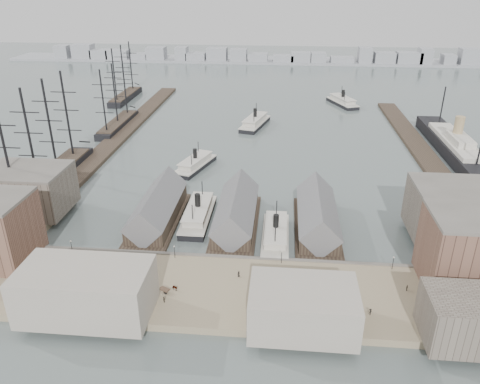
# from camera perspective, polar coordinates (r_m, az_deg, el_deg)

# --- Properties ---
(ground) EXTENTS (900.00, 900.00, 0.00)m
(ground) POSITION_cam_1_polar(r_m,az_deg,el_deg) (139.08, -1.17, -7.44)
(ground) COLOR #4C5856
(ground) RESTS_ON ground
(quay) EXTENTS (180.00, 30.00, 2.00)m
(quay) POSITION_cam_1_polar(r_m,az_deg,el_deg) (122.18, -2.26, -12.04)
(quay) COLOR #817257
(quay) RESTS_ON ground
(seawall) EXTENTS (180.00, 1.20, 2.30)m
(seawall) POSITION_cam_1_polar(r_m,az_deg,el_deg) (134.12, -1.43, -8.21)
(seawall) COLOR #59544C
(seawall) RESTS_ON ground
(west_wharf) EXTENTS (10.00, 220.00, 1.60)m
(west_wharf) POSITION_cam_1_polar(r_m,az_deg,el_deg) (243.05, -14.66, 6.45)
(west_wharf) COLOR #2D231C
(west_wharf) RESTS_ON ground
(east_wharf) EXTENTS (10.00, 180.00, 1.60)m
(east_wharf) POSITION_cam_1_polar(r_m,az_deg,el_deg) (228.59, 21.44, 4.35)
(east_wharf) COLOR #2D231C
(east_wharf) RESTS_ON ground
(ferry_shed_west) EXTENTS (14.00, 42.00, 12.60)m
(ferry_shed_west) POSITION_cam_1_polar(r_m,az_deg,el_deg) (155.87, -10.03, -2.10)
(ferry_shed_west) COLOR #2D231C
(ferry_shed_west) RESTS_ON ground
(ferry_shed_center) EXTENTS (14.00, 42.00, 12.60)m
(ferry_shed_center) POSITION_cam_1_polar(r_m,az_deg,el_deg) (151.33, -0.47, -2.55)
(ferry_shed_center) COLOR #2D231C
(ferry_shed_center) RESTS_ON ground
(ferry_shed_east) EXTENTS (14.00, 42.00, 12.60)m
(ferry_shed_east) POSITION_cam_1_polar(r_m,az_deg,el_deg) (151.18, 9.40, -2.94)
(ferry_shed_east) COLOR #2D231C
(ferry_shed_east) RESTS_ON ground
(warehouse_west_back) EXTENTS (26.00, 20.00, 14.00)m
(warehouse_west_back) POSITION_cam_1_polar(r_m,az_deg,el_deg) (171.61, -24.37, 0.15)
(warehouse_west_back) COLOR #60564C
(warehouse_west_back) RESTS_ON west_land
(warehouse_east_back) EXTENTS (28.00, 20.00, 15.00)m
(warehouse_east_back) POSITION_cam_1_polar(r_m,az_deg,el_deg) (156.48, 25.08, -2.13)
(warehouse_east_back) COLOR #60564C
(warehouse_east_back) RESTS_ON east_land
(street_bldg_center) EXTENTS (24.00, 16.00, 10.00)m
(street_bldg_center) POSITION_cam_1_polar(r_m,az_deg,el_deg) (108.41, 7.68, -13.81)
(street_bldg_center) COLOR gray
(street_bldg_center) RESTS_ON quay
(street_bldg_west) EXTENTS (30.00, 16.00, 12.00)m
(street_bldg_west) POSITION_cam_1_polar(r_m,az_deg,el_deg) (116.21, -18.26, -11.41)
(street_bldg_west) COLOR gray
(street_bldg_west) RESTS_ON quay
(street_bldg_east) EXTENTS (18.00, 14.00, 11.00)m
(street_bldg_east) POSITION_cam_1_polar(r_m,az_deg,el_deg) (114.77, 25.97, -13.72)
(street_bldg_east) COLOR #60564C
(street_bldg_east) RESTS_ON quay
(lamp_post_far_w) EXTENTS (0.44, 0.44, 3.92)m
(lamp_post_far_w) POSITION_cam_1_polar(r_m,az_deg,el_deg) (142.66, -19.89, -5.99)
(lamp_post_far_w) COLOR black
(lamp_post_far_w) RESTS_ON quay
(lamp_post_near_w) EXTENTS (0.44, 0.44, 3.92)m
(lamp_post_near_w) POSITION_cam_1_polar(r_m,az_deg,el_deg) (133.12, -8.01, -6.94)
(lamp_post_near_w) COLOR black
(lamp_post_near_w) RESTS_ON quay
(lamp_post_near_e) EXTENTS (0.44, 0.44, 3.92)m
(lamp_post_near_e) POSITION_cam_1_polar(r_m,az_deg,el_deg) (129.96, 5.10, -7.64)
(lamp_post_near_e) COLOR black
(lamp_post_near_e) RESTS_ON quay
(lamp_post_far_e) EXTENTS (0.44, 0.44, 3.92)m
(lamp_post_far_e) POSITION_cam_1_polar(r_m,az_deg,el_deg) (133.63, 18.19, -7.94)
(lamp_post_far_e) COLOR black
(lamp_post_far_e) RESTS_ON quay
(far_shore) EXTENTS (500.00, 40.00, 15.72)m
(far_shore) POSITION_cam_1_polar(r_m,az_deg,el_deg) (456.59, 3.47, 15.98)
(far_shore) COLOR gray
(far_shore) RESTS_ON ground
(ferry_docked_west) EXTENTS (8.54, 28.48, 10.17)m
(ferry_docked_west) POSITION_cam_1_polar(r_m,az_deg,el_deg) (156.23, -5.13, -2.66)
(ferry_docked_west) COLOR black
(ferry_docked_west) RESTS_ON ground
(ferry_docked_east) EXTENTS (8.03, 26.75, 9.55)m
(ferry_docked_east) POSITION_cam_1_polar(r_m,az_deg,el_deg) (144.30, 4.35, -5.18)
(ferry_docked_east) COLOR black
(ferry_docked_east) RESTS_ON ground
(ferry_open_near) EXTENTS (15.16, 27.00, 9.24)m
(ferry_open_near) POSITION_cam_1_polar(r_m,az_deg,el_deg) (198.71, -5.46, 3.47)
(ferry_open_near) COLOR black
(ferry_open_near) RESTS_ON ground
(ferry_open_mid) EXTENTS (15.86, 30.83, 10.56)m
(ferry_open_mid) POSITION_cam_1_polar(r_m,az_deg,el_deg) (255.31, 1.84, 8.53)
(ferry_open_mid) COLOR black
(ferry_open_mid) RESTS_ON ground
(ferry_open_far) EXTENTS (18.78, 29.59, 10.17)m
(ferry_open_far) POSITION_cam_1_polar(r_m,az_deg,el_deg) (306.45, 12.38, 10.74)
(ferry_open_far) COLOR black
(ferry_open_far) RESTS_ON ground
(sailing_ship_near) EXTENTS (9.67, 66.59, 39.74)m
(sailing_ship_near) POSITION_cam_1_polar(r_m,az_deg,el_deg) (196.22, -22.30, 1.59)
(sailing_ship_near) COLOR black
(sailing_ship_near) RESTS_ON ground
(sailing_ship_mid) EXTENTS (8.24, 47.58, 33.86)m
(sailing_ship_mid) POSITION_cam_1_polar(r_m,az_deg,el_deg) (261.39, -14.65, 8.11)
(sailing_ship_mid) COLOR black
(sailing_ship_mid) RESTS_ON ground
(sailing_ship_far) EXTENTS (8.47, 47.05, 34.82)m
(sailing_ship_far) POSITION_cam_1_polar(r_m,az_deg,el_deg) (322.68, -13.78, 11.33)
(sailing_ship_far) COLOR black
(sailing_ship_far) RESTS_ON ground
(ocean_steamer) EXTENTS (12.22, 89.32, 17.86)m
(ocean_steamer) POSITION_cam_1_polar(r_m,az_deg,el_deg) (233.93, 24.72, 5.02)
(ocean_steamer) COLOR black
(ocean_steamer) RESTS_ON ground
(tram) EXTENTS (3.83, 11.23, 3.92)m
(tram) POSITION_cam_1_polar(r_m,az_deg,el_deg) (128.77, 22.38, -10.40)
(tram) COLOR black
(tram) RESTS_ON quay
(horse_cart_left) EXTENTS (4.62, 1.50, 1.59)m
(horse_cart_left) POSITION_cam_1_polar(r_m,az_deg,el_deg) (140.42, -22.06, -7.81)
(horse_cart_left) COLOR black
(horse_cart_left) RESTS_ON quay
(horse_cart_center) EXTENTS (4.79, 3.13, 1.47)m
(horse_cart_center) POSITION_cam_1_polar(r_m,az_deg,el_deg) (121.39, -8.42, -11.57)
(horse_cart_center) COLOR black
(horse_cart_center) RESTS_ON quay
(horse_cart_right) EXTENTS (4.75, 2.29, 1.54)m
(horse_cart_right) POSITION_cam_1_polar(r_m,az_deg,el_deg) (118.82, 3.40, -12.21)
(horse_cart_right) COLOR black
(horse_cart_right) RESTS_ON quay
(pedestrian_0) EXTENTS (0.68, 0.74, 1.65)m
(pedestrian_0) POSITION_cam_1_polar(r_m,az_deg,el_deg) (142.02, -19.38, -6.95)
(pedestrian_0) COLOR black
(pedestrian_0) RESTS_ON quay
(pedestrian_1) EXTENTS (1.03, 1.07, 1.73)m
(pedestrian_1) POSITION_cam_1_polar(r_m,az_deg,el_deg) (135.02, -19.80, -8.77)
(pedestrian_1) COLOR black
(pedestrian_1) RESTS_ON quay
(pedestrian_2) EXTENTS (0.70, 1.08, 1.58)m
(pedestrian_2) POSITION_cam_1_polar(r_m,az_deg,el_deg) (135.76, -12.99, -7.66)
(pedestrian_2) COLOR black
(pedestrian_2) RESTS_ON quay
(pedestrian_3) EXTENTS (0.72, 1.00, 1.58)m
(pedestrian_3) POSITION_cam_1_polar(r_m,az_deg,el_deg) (118.08, -9.25, -12.82)
(pedestrian_3) COLOR black
(pedestrian_3) RESTS_ON quay
(pedestrian_4) EXTENTS (0.87, 0.94, 1.61)m
(pedestrian_4) POSITION_cam_1_polar(r_m,az_deg,el_deg) (125.20, -0.16, -9.98)
(pedestrian_4) COLOR black
(pedestrian_4) RESTS_ON quay
(pedestrian_5) EXTENTS (0.71, 0.63, 1.59)m
(pedestrian_5) POSITION_cam_1_polar(r_m,az_deg,el_deg) (120.88, 2.96, -11.46)
(pedestrian_5) COLOR black
(pedestrian_5) RESTS_ON quay
(pedestrian_6) EXTENTS (1.00, 1.02, 1.66)m
(pedestrian_6) POSITION_cam_1_polar(r_m,az_deg,el_deg) (124.72, 5.89, -10.27)
(pedestrian_6) COLOR black
(pedestrian_6) RESTS_ON quay
(pedestrian_7) EXTENTS (1.20, 1.24, 1.70)m
(pedestrian_7) POSITION_cam_1_polar(r_m,az_deg,el_deg) (117.00, 15.59, -13.90)
(pedestrian_7) COLOR black
(pedestrian_7) RESTS_ON quay
(pedestrian_8) EXTENTS (0.75, 1.01, 1.59)m
(pedestrian_8) POSITION_cam_1_polar(r_m,az_deg,el_deg) (127.52, 19.68, -10.95)
(pedestrian_8) COLOR black
(pedestrian_8) RESTS_ON quay
(pedestrian_9) EXTENTS (0.98, 1.00, 1.73)m
(pedestrian_9) POSITION_cam_1_polar(r_m,az_deg,el_deg) (122.70, 24.22, -13.35)
(pedestrian_9) COLOR black
(pedestrian_9) RESTS_ON quay
(pedestrian_10) EXTENTS (1.06, 0.94, 1.72)m
(pedestrian_10) POSITION_cam_1_polar(r_m,az_deg,el_deg) (130.36, -14.11, -9.25)
(pedestrian_10) COLOR black
(pedestrian_10) RESTS_ON quay
(pedestrian_11) EXTENTS (0.68, 1.03, 1.62)m
(pedestrian_11) POSITION_cam_1_polar(r_m,az_deg,el_deg) (121.20, 1.58, -11.31)
(pedestrian_11) COLOR black
(pedestrian_11) RESTS_ON quay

